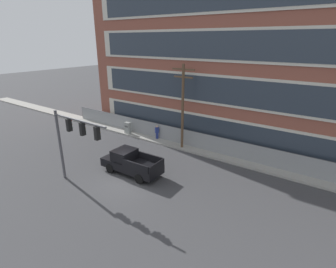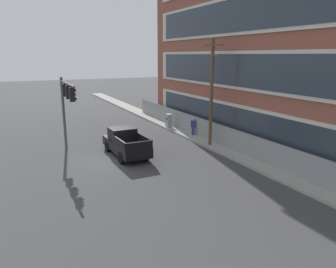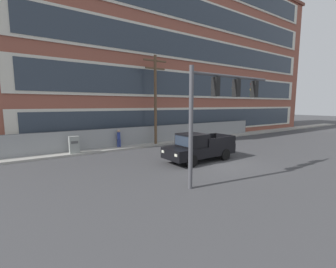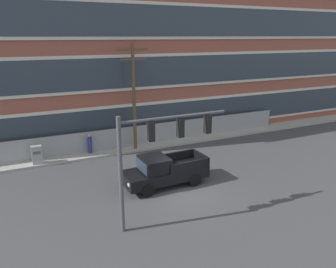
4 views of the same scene
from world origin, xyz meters
name	(u,v)px [view 4 (image 4 of 4)]	position (x,y,z in m)	size (l,w,h in m)	color
ground_plane	(183,191)	(0.00, 0.00, 0.00)	(160.00, 160.00, 0.00)	#424244
sidewalk_building_side	(135,148)	(0.00, 8.47, 0.08)	(80.00, 1.87, 0.16)	#9E9B93
brick_mill_building	(180,24)	(7.41, 14.82, 9.98)	(42.06, 11.42, 19.93)	brown
chain_link_fence	(119,139)	(-1.20, 8.77, 0.93)	(31.11, 0.06, 1.82)	gray
traffic_signal_mast	(157,144)	(-2.70, -2.43, 4.07)	(5.49, 0.43, 5.56)	#4C4C51
pickup_truck_black	(164,171)	(-0.71, 1.22, 0.93)	(5.31, 2.18, 1.95)	black
utility_pole_near_corner	(134,93)	(-0.06, 8.06, 4.63)	(2.37, 0.26, 8.37)	brown
electrical_cabinet	(37,156)	(-7.44, 7.95, 0.74)	(0.71, 0.47, 1.47)	#939993
pedestrian_near_cabinet	(90,143)	(-3.59, 8.50, 0.97)	(0.39, 0.46, 1.69)	navy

